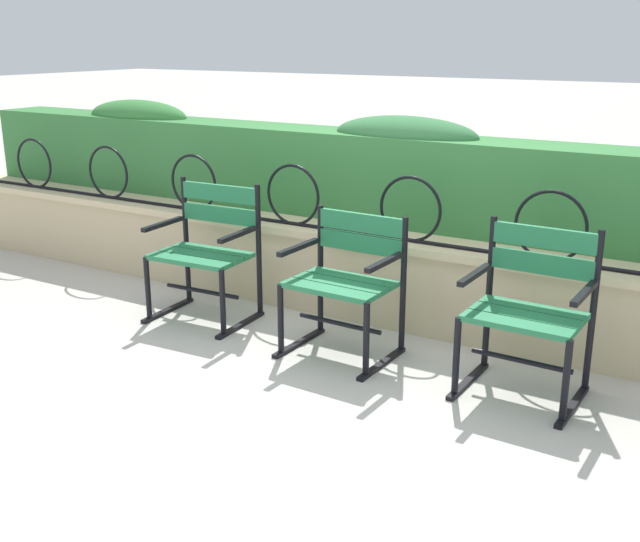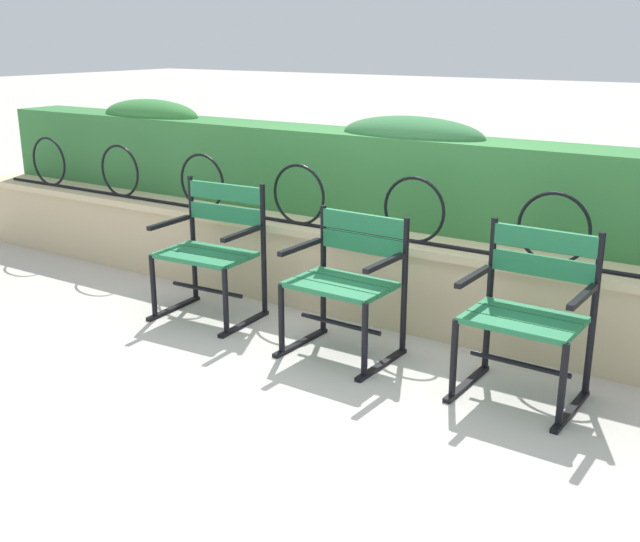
# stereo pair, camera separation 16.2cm
# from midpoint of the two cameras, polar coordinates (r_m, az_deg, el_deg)

# --- Properties ---
(ground_plane) EXTENTS (60.00, 60.00, 0.00)m
(ground_plane) POSITION_cam_midpoint_polar(r_m,az_deg,el_deg) (4.42, 0.25, -7.19)
(ground_plane) COLOR #BCB7AD
(stone_wall) EXTENTS (8.11, 0.41, 0.57)m
(stone_wall) POSITION_cam_midpoint_polar(r_m,az_deg,el_deg) (5.08, 6.05, -0.50)
(stone_wall) COLOR #C6B289
(stone_wall) RESTS_ON ground
(iron_arch_fence) EXTENTS (7.56, 0.02, 0.42)m
(iron_arch_fence) POSITION_cam_midpoint_polar(r_m,az_deg,el_deg) (4.99, 3.75, 4.78)
(iron_arch_fence) COLOR black
(iron_arch_fence) RESTS_ON stone_wall
(hedge_row) EXTENTS (7.95, 0.45, 0.73)m
(hedge_row) POSITION_cam_midpoint_polar(r_m,az_deg,el_deg) (5.32, 7.60, 7.07)
(hedge_row) COLOR #387A3D
(hedge_row) RESTS_ON stone_wall
(park_chair_left) EXTENTS (0.66, 0.55, 0.90)m
(park_chair_left) POSITION_cam_midpoint_polar(r_m,az_deg,el_deg) (5.14, -7.08, 1.78)
(park_chair_left) COLOR #237547
(park_chair_left) RESTS_ON ground
(park_chair_centre) EXTENTS (0.63, 0.54, 0.83)m
(park_chair_centre) POSITION_cam_midpoint_polar(r_m,az_deg,el_deg) (4.50, 3.10, -0.56)
(park_chair_centre) COLOR #237547
(park_chair_centre) RESTS_ON ground
(park_chair_right) EXTENTS (0.61, 0.53, 0.89)m
(park_chair_right) POSITION_cam_midpoint_polar(r_m,az_deg,el_deg) (4.11, 16.33, -2.80)
(park_chair_right) COLOR #237547
(park_chair_right) RESTS_ON ground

